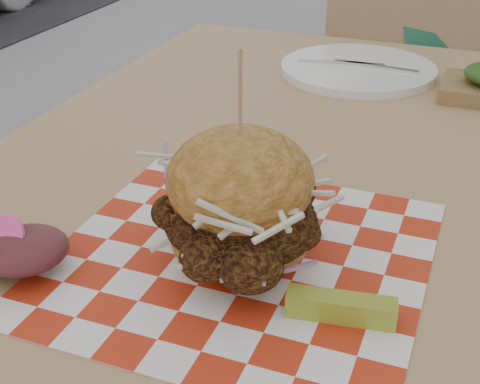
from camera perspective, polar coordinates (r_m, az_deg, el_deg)
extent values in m
cube|color=tan|center=(0.87, 4.44, 1.22)|extent=(0.80, 1.20, 0.04)
cylinder|color=#333338|center=(1.59, -2.01, -0.42)|extent=(0.05, 0.05, 0.71)
cube|color=tan|center=(1.70, 12.19, 4.50)|extent=(0.42, 0.42, 0.04)
cube|color=tan|center=(1.81, 14.12, 14.13)|extent=(0.42, 0.04, 0.50)
cylinder|color=#333338|center=(1.69, 4.32, -4.18)|extent=(0.03, 0.03, 0.43)
cylinder|color=#333338|center=(1.65, 16.47, -6.40)|extent=(0.03, 0.03, 0.43)
cylinder|color=#333338|center=(1.99, 7.31, 1.09)|extent=(0.03, 0.03, 0.43)
cylinder|color=#333338|center=(1.96, 17.57, -0.66)|extent=(0.03, 0.03, 0.43)
cube|color=red|center=(0.67, 0.00, -5.58)|extent=(0.36, 0.36, 0.00)
ellipsoid|color=#C17F36|center=(0.65, 0.00, -3.77)|extent=(0.14, 0.14, 0.05)
ellipsoid|color=brown|center=(0.65, 0.00, -2.36)|extent=(0.15, 0.14, 0.08)
ellipsoid|color=#C17F36|center=(0.62, 0.00, 1.06)|extent=(0.14, 0.14, 0.10)
cylinder|color=tan|center=(0.59, 0.00, 7.25)|extent=(0.00, 0.00, 0.11)
cube|color=#9FA42F|center=(0.59, 8.62, -9.72)|extent=(0.10, 0.04, 0.02)
ellipsoid|color=#3F1419|center=(0.66, -19.44, -6.25)|extent=(0.08, 0.08, 0.03)
ellipsoid|color=#184112|center=(0.70, -19.82, -4.53)|extent=(0.08, 0.08, 0.03)
cylinder|color=#FF469D|center=(0.67, -19.53, -3.69)|extent=(0.05, 0.05, 0.04)
cylinder|color=white|center=(1.21, 10.04, 10.28)|extent=(0.27, 0.27, 0.01)
cube|color=silver|center=(1.21, 8.66, 10.89)|extent=(0.15, 0.03, 0.00)
cube|color=silver|center=(1.20, 11.49, 10.48)|extent=(0.15, 0.03, 0.00)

